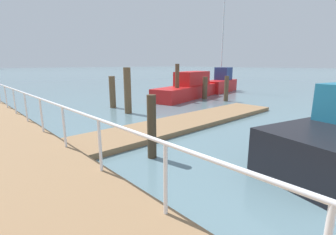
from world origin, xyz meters
name	(u,v)px	position (x,y,z in m)	size (l,w,h in m)	color
ground_plane	(50,100)	(0.00, 20.00, 0.00)	(300.00, 300.00, 0.00)	slate
floating_dock	(186,122)	(1.99, 8.97, 0.09)	(10.99, 2.00, 0.18)	#93704C
boardwalk_railing	(63,114)	(-3.15, 8.38, 1.25)	(0.06, 22.93, 1.08)	white
dock_piling_0	(205,88)	(8.35, 13.09, 0.78)	(0.36, 0.36, 1.57)	brown
dock_piling_1	(128,91)	(1.48, 12.53, 1.15)	(0.36, 0.36, 2.30)	brown
dock_piling_2	(177,83)	(6.16, 13.70, 1.24)	(0.28, 0.28, 2.48)	brown
dock_piling_3	(152,127)	(-1.36, 7.09, 0.85)	(0.24, 0.24, 1.71)	#473826
dock_piling_4	(226,89)	(8.59, 11.45, 0.84)	(0.29, 0.29, 1.68)	brown
dock_piling_5	(112,92)	(1.73, 14.48, 0.90)	(0.35, 0.35, 1.80)	brown
moored_boat_0	(221,83)	(13.19, 15.10, 0.81)	(4.51, 2.37, 8.99)	red
moored_boat_3	(190,88)	(8.11, 14.32, 0.72)	(7.57, 3.41, 1.91)	red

